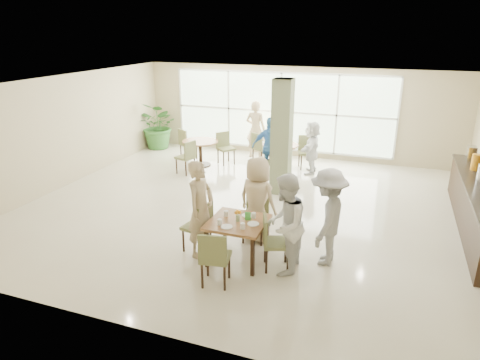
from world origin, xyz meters
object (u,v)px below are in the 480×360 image
(adult_a, at_px, (270,148))
(teen_standing, at_px, (328,217))
(potted_plant, at_px, (159,126))
(teen_left, at_px, (201,209))
(teen_far, at_px, (257,199))
(teen_right, at_px, (285,224))
(adult_standing, at_px, (256,129))
(round_table_left, at_px, (200,147))
(main_table, at_px, (238,226))
(round_table_right, at_px, (280,151))
(buffet_counter, at_px, (480,205))
(adult_b, at_px, (312,147))

(adult_a, bearing_deg, teen_standing, -65.44)
(potted_plant, bearing_deg, teen_left, -54.37)
(potted_plant, xyz_separation_m, teen_far, (5.14, -5.23, 0.04))
(teen_right, relative_size, adult_standing, 0.96)
(round_table_left, distance_m, teen_standing, 6.23)
(teen_far, bearing_deg, main_table, 102.42)
(potted_plant, relative_size, adult_standing, 0.88)
(round_table_right, xyz_separation_m, buffet_counter, (4.78, -2.46, -0.01))
(buffet_counter, bearing_deg, teen_right, -139.06)
(round_table_right, relative_size, teen_standing, 0.60)
(potted_plant, bearing_deg, adult_standing, 1.63)
(teen_far, bearing_deg, teen_right, 147.28)
(teen_right, bearing_deg, teen_standing, 129.80)
(adult_standing, bearing_deg, teen_far, 114.10)
(teen_far, relative_size, adult_standing, 0.93)
(teen_far, bearing_deg, round_table_left, -35.04)
(potted_plant, bearing_deg, adult_a, -20.35)
(adult_a, relative_size, adult_standing, 0.93)
(round_table_left, xyz_separation_m, teen_right, (3.82, -4.91, 0.30))
(main_table, bearing_deg, round_table_left, 121.54)
(main_table, distance_m, teen_far, 0.88)
(teen_standing, xyz_separation_m, adult_a, (-2.19, 4.03, -0.02))
(round_table_left, bearing_deg, teen_left, -64.88)
(adult_standing, bearing_deg, teen_left, 104.91)
(teen_far, bearing_deg, adult_a, -59.91)
(round_table_right, relative_size, teen_far, 0.62)
(buffet_counter, xyz_separation_m, adult_b, (-3.88, 2.46, 0.19))
(round_table_left, height_order, teen_left, teen_left)
(main_table, xyz_separation_m, round_table_left, (-2.96, 4.83, -0.10))
(potted_plant, bearing_deg, round_table_left, -30.84)
(round_table_left, distance_m, adult_a, 2.28)
(round_table_left, bearing_deg, teen_standing, -44.68)
(adult_b, height_order, adult_standing, adult_standing)
(adult_standing, bearing_deg, teen_right, 117.88)
(adult_a, bearing_deg, adult_standing, 115.20)
(potted_plant, bearing_deg, teen_right, -46.15)
(potted_plant, bearing_deg, main_table, -50.22)
(teen_standing, bearing_deg, round_table_right, -153.42)
(round_table_left, bearing_deg, adult_a, -8.98)
(buffet_counter, relative_size, teen_right, 2.73)
(teen_standing, distance_m, adult_a, 4.58)
(potted_plant, height_order, adult_b, potted_plant)
(buffet_counter, height_order, adult_standing, buffet_counter)
(teen_right, height_order, adult_standing, adult_standing)
(teen_far, xyz_separation_m, adult_standing, (-1.76, 5.32, 0.07))
(potted_plant, height_order, teen_standing, teen_standing)
(teen_far, relative_size, adult_b, 1.13)
(round_table_left, relative_size, teen_right, 0.61)
(round_table_left, bearing_deg, main_table, -58.46)
(teen_right, bearing_deg, round_table_left, -143.22)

